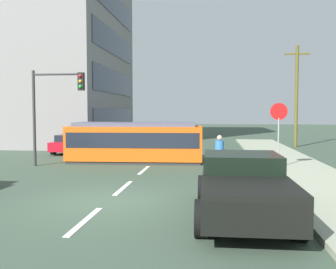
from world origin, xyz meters
name	(u,v)px	position (x,y,z in m)	size (l,w,h in m)	color
ground_plane	(157,159)	(0.00, 10.00, 0.00)	(120.00, 120.00, 0.00)	#374939
sidewalk_curb_right	(300,171)	(6.80, 6.00, 0.07)	(3.20, 36.00, 0.14)	#969E85
lane_stripe_0	(85,221)	(0.00, -2.00, 0.01)	(0.16, 2.40, 0.01)	silver
lane_stripe_1	(123,188)	(0.00, 2.00, 0.01)	(0.16, 2.40, 0.01)	silver
lane_stripe_2	(144,170)	(0.00, 6.00, 0.01)	(0.16, 2.40, 0.01)	silver
lane_stripe_3	(167,150)	(0.00, 14.78, 0.01)	(0.16, 2.40, 0.01)	silver
lane_stripe_4	(175,143)	(0.00, 20.78, 0.01)	(0.16, 2.40, 0.01)	silver
corner_building	(24,12)	(-13.11, 20.75, 11.20)	(16.03, 14.38, 22.40)	gray
streetcar_tram	(136,141)	(-0.94, 8.78, 1.07)	(7.01, 2.84, 2.08)	#DD5310
city_bus	(149,134)	(-1.41, 15.65, 1.05)	(2.60, 5.52, 1.84)	#3C4E7F
pedestrian_crossing	(220,153)	(3.35, 4.95, 0.94)	(0.48, 0.36, 1.67)	#28334A
pickup_truck_parked	(243,186)	(3.80, -1.29, 0.80)	(2.33, 5.02, 1.55)	black
parked_sedan_mid	(75,143)	(-5.69, 12.74, 0.62)	(2.11, 4.28, 1.19)	#AB1020
stop_sign	(279,121)	(5.99, 6.67, 2.19)	(0.76, 0.07, 2.88)	gray
traffic_light_mast	(55,99)	(-4.47, 6.77, 3.24)	(2.59, 0.33, 4.61)	#333333
utility_pole_mid	(296,94)	(9.22, 18.35, 3.92)	(1.80, 0.24, 7.47)	brown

